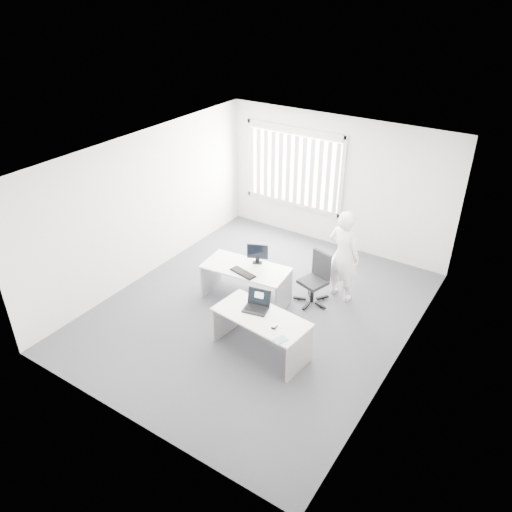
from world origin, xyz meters
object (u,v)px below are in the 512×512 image
Objects in this scene: person at (344,255)px; monitor at (257,254)px; desk_far at (246,276)px; office_chair at (314,287)px; laptop at (256,303)px; desk_near at (261,326)px.

person is 4.60× the size of monitor.
desk_far is 1.64× the size of office_chair.
person is 4.65× the size of laptop.
laptop is at bearing 85.40° from person.
person reaches higher than laptop.
person is at bearing 31.20° from desk_far.
monitor reaches higher than laptop.
office_chair is 2.58× the size of monitor.
laptop is 0.99× the size of monitor.
monitor is (-0.74, 1.20, 0.06)m from laptop.
laptop is at bearing -82.83° from monitor.
office_chair is (0.06, 1.67, -0.19)m from desk_near.
monitor is at bearing 63.04° from desk_far.
desk_far is 1.77m from person.
laptop is (-0.54, -2.01, -0.04)m from person.
monitor is (-0.89, 1.27, 0.39)m from desk_near.
person is at bearing 68.35° from office_chair.
laptop is (-0.21, -1.60, 0.52)m from office_chair.
desk_near is at bearing -74.94° from office_chair.
desk_near is at bearing 89.91° from person.
laptop reaches higher than desk_near.
desk_near is 0.37m from laptop.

